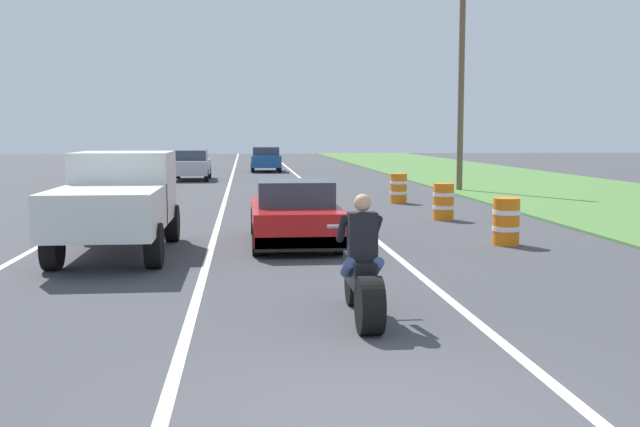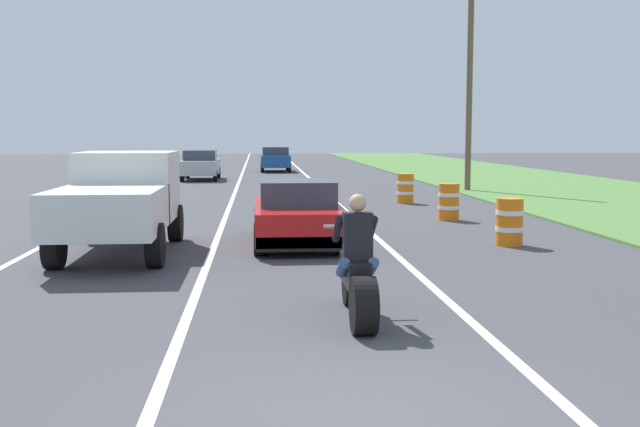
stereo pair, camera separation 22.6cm
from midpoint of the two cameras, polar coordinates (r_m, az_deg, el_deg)
ground_plane at (r=6.48m, az=4.52°, el=-15.47°), size 160.00×160.00×0.00m
lane_stripe_left_solid at (r=26.42m, az=-14.26°, el=0.75°), size 0.14×120.00×0.01m
lane_stripe_right_solid at (r=26.20m, az=1.46°, el=0.89°), size 0.14×120.00×0.01m
lane_stripe_centre_dashed at (r=26.06m, az=-6.43°, el=0.83°), size 0.14×120.00×0.01m
grass_verge_right at (r=29.07m, az=21.72°, el=1.02°), size 10.00×120.00×0.06m
motorcycle_with_rider at (r=9.58m, az=3.49°, el=-4.66°), size 0.70×2.21×1.62m
sports_car_red at (r=16.28m, az=-1.32°, el=-0.08°), size 1.84×4.30×1.37m
pickup_truck_left_lane_white at (r=15.33m, az=-14.32°, el=1.15°), size 2.02×4.80×1.98m
utility_pole_roadside at (r=31.43m, az=11.32°, el=8.75°), size 0.24×0.24×7.80m
construction_barrel_nearest at (r=16.56m, az=14.39°, el=-0.60°), size 0.58×0.58×1.00m
construction_barrel_mid at (r=20.99m, az=9.93°, el=0.88°), size 0.58×0.58×1.00m
construction_barrel_far at (r=25.81m, az=6.66°, el=1.89°), size 0.58×0.58×1.00m
distant_car_far_ahead at (r=38.73m, az=-8.76°, el=3.65°), size 1.80×4.00×1.50m
distant_car_further_ahead at (r=46.65m, az=-3.23°, el=4.11°), size 1.80×4.00×1.50m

